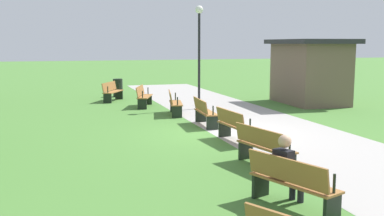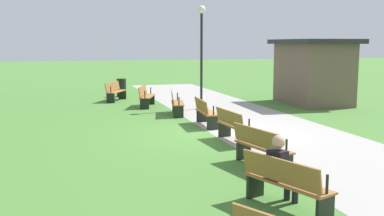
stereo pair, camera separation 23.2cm
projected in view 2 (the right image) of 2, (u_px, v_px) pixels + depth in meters
name	position (u px, v px, depth m)	size (l,w,h in m)	color
ground_plane	(221.00, 133.00, 13.57)	(120.00, 120.00, 0.00)	#477A33
path_paving	(272.00, 130.00, 14.02)	(32.40, 4.00, 0.01)	#A39E99
bench_0	(115.00, 91.00, 21.08)	(1.64, 1.17, 0.89)	#996633
bench_1	(146.00, 96.00, 19.14)	(1.67, 1.00, 0.89)	#996633
bench_2	(176.00, 102.00, 17.00)	(1.67, 0.80, 0.89)	#996633
bench_3	(205.00, 112.00, 14.69)	(1.63, 0.58, 0.89)	#996633
bench_4	(234.00, 125.00, 12.25)	(1.63, 0.58, 0.89)	#996633
bench_5	(261.00, 146.00, 9.75)	(1.67, 0.80, 0.89)	#996633
bench_6	(285.00, 182.00, 7.22)	(1.67, 1.00, 0.89)	#996633
person_seated	(281.00, 168.00, 7.45)	(0.46, 0.59, 1.20)	black
lamp_post	(202.00, 38.00, 18.18)	(0.32, 0.32, 4.19)	black
trash_bin	(121.00, 88.00, 22.85)	(0.48, 0.48, 0.91)	black
kiosk	(313.00, 71.00, 20.00)	(4.08, 2.94, 2.86)	brown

